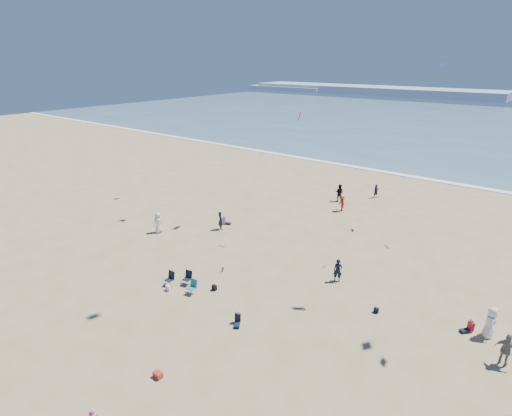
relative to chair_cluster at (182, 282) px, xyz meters
The scene contains 13 objects.
ground 8.63m from the chair_cluster, 62.09° to the right, with size 220.00×220.00×0.00m, color tan.
ocean 87.48m from the chair_cluster, 87.36° to the left, with size 220.00×100.00×0.06m, color #476B84.
surf_line 37.61m from the chair_cluster, 83.85° to the left, with size 220.00×1.20×0.08m, color white.
headland_far 171.77m from the chair_cluster, 109.02° to the left, with size 110.00×20.00×3.20m, color #7A8EA8.
headland_near 184.34m from the chair_cluster, 121.37° to the left, with size 40.00×14.00×2.00m, color #7A8EA8.
standing_flyers 11.10m from the chair_cluster, 33.69° to the left, with size 34.16×42.53×1.95m.
seated_group 6.21m from the chair_cluster, ahead, with size 22.78×22.21×0.84m.
chair_cluster is the anchor object (origin of this frame).
white_tote 1.02m from the chair_cluster, 122.34° to the right, with size 0.35×0.20×0.40m, color white.
black_backpack 2.22m from the chair_cluster, 30.97° to the left, with size 0.30×0.22×0.38m, color black.
cooler 8.17m from the chair_cluster, 50.74° to the right, with size 0.45×0.30×0.30m, color #B52C19.
navy_bag 12.72m from the chair_cluster, 25.16° to the left, with size 0.28×0.18×0.34m, color black.
kites_aloft 20.80m from the chair_cluster, 16.52° to the left, with size 40.03×45.18×30.83m.
Camera 1 is at (14.42, -7.91, 14.66)m, focal length 28.00 mm.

